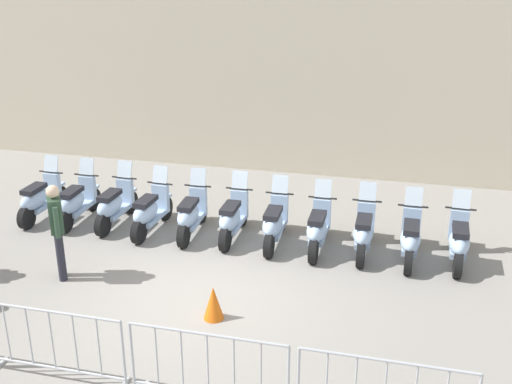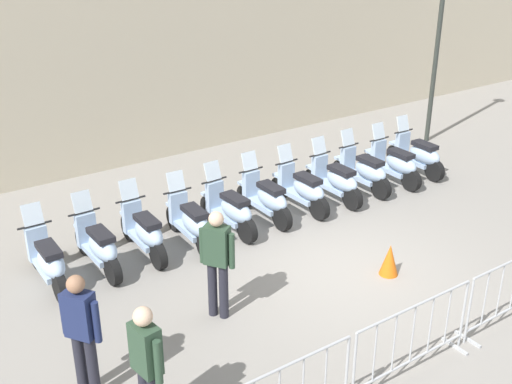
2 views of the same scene
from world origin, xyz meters
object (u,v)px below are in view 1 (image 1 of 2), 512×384
(barrier_segment_1, at_px, (53,346))
(motorcycle_3, at_px, (150,211))
(officer_mid_plaza, at_px, (57,227))
(motorcycle_7, at_px, (318,228))
(motorcycle_4, at_px, (191,215))
(motorcycle_0, at_px, (40,199))
(motorcycle_6, at_px, (275,223))
(traffic_cone, at_px, (213,303))
(barrier_segment_2, at_px, (208,371))
(motorcycle_9, at_px, (410,238))
(motorcycle_5, at_px, (233,218))
(motorcycle_1, at_px, (77,202))
(motorcycle_8, at_px, (364,232))
(motorcycle_2, at_px, (115,205))
(motorcycle_10, at_px, (459,241))

(barrier_segment_1, bearing_deg, motorcycle_3, 106.39)
(officer_mid_plaza, bearing_deg, motorcycle_3, 79.61)
(motorcycle_7, bearing_deg, motorcycle_4, -172.43)
(motorcycle_0, relative_size, motorcycle_3, 1.00)
(motorcycle_0, bearing_deg, motorcycle_7, 7.73)
(motorcycle_3, bearing_deg, motorcycle_6, 9.35)
(traffic_cone, bearing_deg, barrier_segment_2, -65.45)
(motorcycle_9, bearing_deg, motorcycle_4, -172.21)
(motorcycle_4, distance_m, motorcycle_7, 2.56)
(motorcycle_9, height_order, officer_mid_plaza, officer_mid_plaza)
(motorcycle_0, height_order, motorcycle_3, same)
(motorcycle_5, xyz_separation_m, motorcycle_9, (3.39, 0.41, 0.00))
(barrier_segment_2, height_order, traffic_cone, barrier_segment_2)
(motorcycle_1, distance_m, officer_mid_plaza, 2.52)
(motorcycle_5, xyz_separation_m, motorcycle_6, (0.85, 0.08, 0.00))
(motorcycle_4, xyz_separation_m, motorcycle_7, (2.54, 0.34, 0.00))
(traffic_cone, bearing_deg, motorcycle_7, 75.05)
(motorcycle_6, height_order, motorcycle_8, same)
(motorcycle_2, relative_size, traffic_cone, 3.13)
(motorcycle_5, xyz_separation_m, barrier_segment_2, (1.76, -4.57, 0.07))
(motorcycle_1, bearing_deg, motorcycle_7, 7.41)
(motorcycle_6, bearing_deg, motorcycle_4, -171.84)
(motorcycle_8, bearing_deg, motorcycle_1, -171.93)
(motorcycle_9, bearing_deg, barrier_segment_1, -125.21)
(motorcycle_2, bearing_deg, motorcycle_5, 7.47)
(officer_mid_plaza, distance_m, traffic_cone, 3.10)
(motorcycle_2, relative_size, motorcycle_9, 1.00)
(motorcycle_5, xyz_separation_m, officer_mid_plaza, (-2.09, -2.59, 0.53))
(motorcycle_6, relative_size, motorcycle_9, 1.00)
(motorcycle_4, xyz_separation_m, motorcycle_5, (0.84, 0.17, 0.00))
(motorcycle_3, height_order, motorcycle_8, same)
(motorcycle_4, bearing_deg, barrier_segment_1, -84.06)
(motorcycle_6, height_order, officer_mid_plaza, officer_mid_plaza)
(motorcycle_3, height_order, motorcycle_4, same)
(barrier_segment_2, bearing_deg, motorcycle_0, 146.66)
(motorcycle_2, bearing_deg, motorcycle_0, -169.90)
(motorcycle_0, xyz_separation_m, barrier_segment_2, (5.98, -3.93, 0.07))
(motorcycle_6, relative_size, officer_mid_plaza, 0.99)
(motorcycle_3, distance_m, motorcycle_8, 4.28)
(motorcycle_4, height_order, motorcycle_5, same)
(motorcycle_3, xyz_separation_m, motorcycle_5, (1.68, 0.34, 0.00))
(motorcycle_9, distance_m, motorcycle_10, 0.86)
(officer_mid_plaza, height_order, traffic_cone, officer_mid_plaza)
(motorcycle_3, distance_m, motorcycle_6, 2.57)
(motorcycle_7, bearing_deg, barrier_segment_1, -112.05)
(motorcycle_2, bearing_deg, motorcycle_8, 7.65)
(motorcycle_5, bearing_deg, traffic_cone, -71.39)
(motorcycle_6, distance_m, officer_mid_plaza, 4.01)
(motorcycle_2, relative_size, barrier_segment_2, 0.85)
(motorcycle_2, relative_size, motorcycle_5, 1.00)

